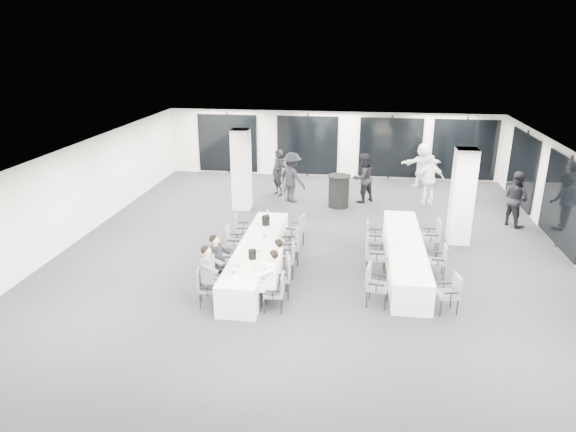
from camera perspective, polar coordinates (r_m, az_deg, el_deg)
name	(u,v)px	position (r m, az deg, el deg)	size (l,w,h in m)	color
room	(347,191)	(15.40, 6.52, 2.73)	(14.04, 16.04, 2.84)	black
column_left	(241,170)	(17.86, -5.20, 5.14)	(0.60, 0.60, 2.80)	silver
column_right	(462,197)	(15.58, 18.78, 2.05)	(0.60, 0.60, 2.80)	silver
banquet_table_main	(257,258)	(13.27, -3.46, -4.63)	(0.90, 5.00, 0.75)	silver
banquet_table_side	(405,255)	(13.72, 12.84, -4.27)	(0.90, 5.00, 0.75)	silver
cocktail_table	(339,191)	(18.27, 5.66, 2.79)	(0.83, 0.83, 1.15)	black
chair_main_left_near	(205,285)	(11.75, -9.26, -7.57)	(0.52, 0.54, 0.86)	#505358
chair_main_left_second	(212,268)	(12.27, -8.48, -5.77)	(0.62, 0.66, 1.04)	#505358
chair_main_left_mid	(223,256)	(13.17, -7.22, -4.41)	(0.47, 0.51, 0.86)	#505358
chair_main_left_fourth	(232,240)	(14.04, -6.21, -2.67)	(0.49, 0.54, 0.92)	#505358
chair_main_left_far	(240,228)	(14.92, -5.31, -1.32)	(0.53, 0.56, 0.90)	#505358
chair_main_right_near	(277,290)	(11.38, -1.24, -8.19)	(0.47, 0.52, 0.87)	#505358
chair_main_right_second	(282,273)	(11.91, -0.69, -6.39)	(0.63, 0.66, 1.03)	#505358
chair_main_right_mid	(288,257)	(12.90, 0.00, -4.56)	(0.52, 0.56, 0.93)	#505358
chair_main_right_fourth	(292,243)	(13.60, 0.48, -3.05)	(0.61, 0.64, 1.01)	#505358
chair_main_right_far	(297,229)	(14.65, 1.05, -1.46)	(0.57, 0.61, 0.97)	#505358
chair_side_left_near	(374,282)	(11.74, 9.55, -7.29)	(0.56, 0.59, 0.96)	#505358
chair_side_left_mid	(373,252)	(13.18, 9.40, -4.01)	(0.54, 0.60, 1.04)	#505358
chair_side_left_far	(372,235)	(14.44, 9.33, -2.10)	(0.49, 0.54, 0.95)	#505358
chair_side_right_near	(451,291)	(11.87, 17.64, -7.93)	(0.52, 0.55, 0.88)	#505358
chair_side_right_mid	(440,259)	(13.43, 16.51, -4.61)	(0.45, 0.50, 0.86)	#505358
chair_side_right_far	(433,235)	(14.75, 15.83, -2.01)	(0.51, 0.57, 1.00)	#505358
seated_guest_a	(211,272)	(11.58, -8.58, -6.16)	(0.50, 0.38, 1.44)	#5B5D62
seated_guest_b	(219,260)	(12.15, -7.72, -4.85)	(0.50, 0.38, 1.44)	black
seated_guest_c	(270,276)	(11.26, -2.06, -6.72)	(0.50, 0.38, 1.44)	white
seated_guest_d	(274,264)	(11.82, -1.53, -5.40)	(0.50, 0.38, 1.44)	white
standing_guest_a	(287,177)	(18.96, -0.07, 4.34)	(0.62, 0.50, 1.70)	#5B5D62
standing_guest_b	(363,175)	(18.81, 8.33, 4.56)	(0.99, 0.60, 2.05)	black
standing_guest_c	(292,174)	(18.63, 0.44, 4.67)	(1.34, 0.68, 2.08)	black
standing_guest_d	(430,176)	(19.07, 15.48, 4.25)	(1.20, 0.67, 2.05)	white
standing_guest_e	(461,175)	(19.92, 18.67, 4.37)	(0.93, 0.56, 1.92)	black
standing_guest_f	(422,162)	(21.30, 14.71, 5.81)	(1.84, 0.71, 2.01)	white
standing_guest_g	(278,170)	(19.46, -1.09, 5.17)	(0.73, 0.58, 1.99)	black
standing_guest_h	(516,195)	(17.79, 24.02, 2.16)	(0.98, 0.60, 2.02)	black
ice_bucket_near	(252,254)	(12.25, -3.98, -4.27)	(0.19, 0.19, 0.22)	black
ice_bucket_far	(266,220)	(14.38, -2.48, -0.49)	(0.23, 0.23, 0.26)	black
water_bottle_a	(234,271)	(11.46, -6.03, -6.06)	(0.07, 0.07, 0.23)	silver
water_bottle_b	(265,235)	(13.35, -2.62, -2.16)	(0.08, 0.08, 0.24)	silver
water_bottle_c	(268,213)	(15.06, -2.26, 0.31)	(0.07, 0.07, 0.21)	silver
plate_a	(238,266)	(11.91, -5.60, -5.56)	(0.22, 0.22, 0.03)	white
plate_b	(254,269)	(11.72, -3.79, -5.93)	(0.18, 0.18, 0.03)	white
plate_c	(259,251)	(12.68, -3.26, -3.89)	(0.21, 0.21, 0.03)	white
wine_glass	(253,271)	(11.34, -3.96, -6.12)	(0.07, 0.07, 0.19)	silver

